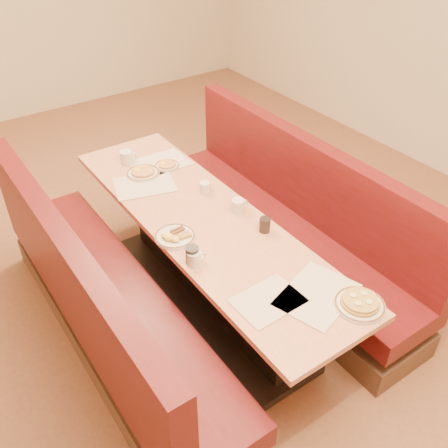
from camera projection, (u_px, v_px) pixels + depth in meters
ground at (206, 302)px, 3.63m from camera, size 8.00×8.00×0.00m
room_envelope at (198, 27)px, 2.48m from camera, size 6.04×8.04×2.82m
diner_table at (205, 264)px, 3.41m from camera, size 0.70×2.50×0.75m
booth_left at (106, 310)px, 3.08m from camera, size 0.55×2.50×1.05m
booth_right at (287, 228)px, 3.75m from camera, size 0.55×2.50×1.05m
placemat_near_left at (268, 301)px, 2.59m from camera, size 0.35×0.27×0.00m
placemat_near_right at (317, 295)px, 2.63m from camera, size 0.50×0.43×0.00m
placemat_far_left at (145, 185)px, 3.51m from camera, size 0.48×0.41×0.00m
placemat_far_right at (160, 163)px, 3.75m from camera, size 0.41×0.31×0.00m
pancake_plate at (360, 303)px, 2.56m from camera, size 0.26×0.26×0.06m
eggs_plate at (175, 236)px, 3.02m from camera, size 0.25×0.25×0.05m
extra_plate_mid at (167, 165)px, 3.71m from camera, size 0.19×0.19×0.04m
extra_plate_far at (143, 173)px, 3.62m from camera, size 0.24×0.24×0.05m
coffee_mug_a at (238, 206)px, 3.22m from camera, size 0.12×0.08×0.09m
coffee_mug_b at (195, 258)px, 2.81m from camera, size 0.11×0.08×0.09m
coffee_mug_c at (205, 187)px, 3.41m from camera, size 0.10×0.07×0.08m
coffee_mug_d at (127, 157)px, 3.73m from camera, size 0.12×0.09×0.10m
soda_tumbler_near at (192, 255)px, 2.81m from camera, size 0.08×0.08×0.11m
soda_tumbler_mid at (265, 225)px, 3.05m from camera, size 0.07×0.07×0.09m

